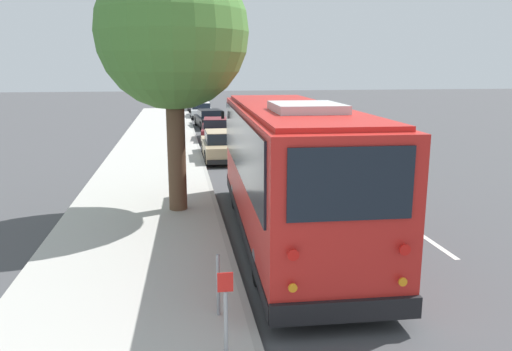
{
  "coord_description": "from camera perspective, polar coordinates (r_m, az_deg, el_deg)",
  "views": [
    {
      "loc": [
        -11.6,
        2.53,
        4.19
      ],
      "look_at": [
        1.53,
        0.43,
        1.3
      ],
      "focal_mm": 35.0,
      "sensor_mm": 36.0,
      "label": 1
    }
  ],
  "objects": [
    {
      "name": "lane_stripe_ahead",
      "position": [
        18.35,
        10.55,
        -1.13
      ],
      "size": [
        2.4,
        0.14,
        0.01
      ],
      "primitive_type": "cube",
      "color": "silver",
      "rests_on": "ground"
    },
    {
      "name": "sign_post_far",
      "position": [
        8.43,
        -4.34,
        -12.37
      ],
      "size": [
        0.06,
        0.06,
        1.07
      ],
      "color": "gray",
      "rests_on": "sidewalk_slab"
    },
    {
      "name": "sign_post_near",
      "position": [
        7.23,
        -3.48,
        -15.57
      ],
      "size": [
        0.06,
        0.22,
        1.29
      ],
      "color": "gray",
      "rests_on": "sidewalk_slab"
    },
    {
      "name": "parked_sedan_gray",
      "position": [
        49.83,
        -6.81,
        8.07
      ],
      "size": [
        4.55,
        1.95,
        1.32
      ],
      "rotation": [
        0.0,
        0.0,
        -0.07
      ],
      "color": "slate",
      "rests_on": "ground"
    },
    {
      "name": "parked_sedan_maroon",
      "position": [
        29.43,
        -4.5,
        5.23
      ],
      "size": [
        4.59,
        2.06,
        1.29
      ],
      "rotation": [
        0.0,
        0.0,
        -0.08
      ],
      "color": "maroon",
      "rests_on": "ground"
    },
    {
      "name": "street_tree",
      "position": [
        14.36,
        -9.56,
        16.83
      ],
      "size": [
        4.18,
        4.18,
        7.68
      ],
      "color": "brown",
      "rests_on": "sidewalk_slab"
    },
    {
      "name": "parked_sedan_tan",
      "position": [
        23.2,
        -3.95,
        3.39
      ],
      "size": [
        4.49,
        1.77,
        1.33
      ],
      "rotation": [
        0.0,
        0.0,
        -0.0
      ],
      "color": "tan",
      "rests_on": "ground"
    },
    {
      "name": "shuttle_bus",
      "position": [
        12.2,
        3.87,
        1.24
      ],
      "size": [
        9.84,
        2.81,
        3.48
      ],
      "rotation": [
        0.0,
        0.0,
        -0.04
      ],
      "color": "red",
      "rests_on": "ground"
    },
    {
      "name": "curb_strip",
      "position": [
        12.36,
        -3.54,
        -7.22
      ],
      "size": [
        80.0,
        0.14,
        0.15
      ],
      "primitive_type": "cube",
      "color": "#9D9A94",
      "rests_on": "ground"
    },
    {
      "name": "parked_sedan_white",
      "position": [
        42.95,
        -6.29,
        7.4
      ],
      "size": [
        4.55,
        1.84,
        1.28
      ],
      "rotation": [
        0.0,
        0.0,
        -0.02
      ],
      "color": "silver",
      "rests_on": "ground"
    },
    {
      "name": "lane_stripe_mid",
      "position": [
        13.09,
        19.37,
        -7.12
      ],
      "size": [
        2.4,
        0.14,
        0.01
      ],
      "primitive_type": "cube",
      "color": "silver",
      "rests_on": "ground"
    },
    {
      "name": "parked_sedan_black",
      "position": [
        35.76,
        -5.29,
        6.44
      ],
      "size": [
        4.75,
        2.12,
        1.27
      ],
      "rotation": [
        0.0,
        0.0,
        0.08
      ],
      "color": "black",
      "rests_on": "ground"
    },
    {
      "name": "sidewalk_slab",
      "position": [
        12.36,
        -13.77,
        -7.56
      ],
      "size": [
        80.0,
        4.23,
        0.15
      ],
      "primitive_type": "cube",
      "color": "#B2AFA8",
      "rests_on": "ground"
    },
    {
      "name": "ground_plane",
      "position": [
        12.59,
        3.06,
        -7.2
      ],
      "size": [
        160.0,
        160.0,
        0.0
      ],
      "primitive_type": "plane",
      "color": "#474749"
    }
  ]
}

